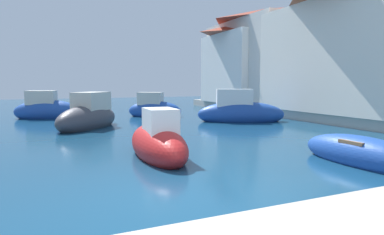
{
  "coord_description": "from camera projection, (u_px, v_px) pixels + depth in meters",
  "views": [
    {
      "loc": [
        -2.08,
        -5.14,
        1.95
      ],
      "look_at": [
        4.36,
        9.51,
        0.31
      ],
      "focal_mm": 31.4,
      "sensor_mm": 36.0,
      "label": 1
    }
  ],
  "objects": [
    {
      "name": "waterfront_building_main",
      "position": [
        370.0,
        45.0,
        16.82
      ],
      "size": [
        6.68,
        10.4,
        6.61
      ],
      "color": "silver",
      "rests_on": "quay_promenade"
    },
    {
      "name": "ground",
      "position": [
        183.0,
        198.0,
        5.71
      ],
      "size": [
        80.0,
        80.0,
        0.0
      ],
      "primitive_type": "plane",
      "color": "navy"
    },
    {
      "name": "moored_boat_8",
      "position": [
        360.0,
        154.0,
        8.09
      ],
      "size": [
        1.09,
        3.32,
        0.89
      ],
      "rotation": [
        0.0,
        0.0,
        4.74
      ],
      "color": "#1E479E",
      "rests_on": "ground"
    },
    {
      "name": "moored_boat_3",
      "position": [
        158.0,
        143.0,
        8.92
      ],
      "size": [
        1.41,
        3.59,
        1.55
      ],
      "rotation": [
        0.0,
        0.0,
        1.52
      ],
      "color": "#B21E1E",
      "rests_on": "ground"
    },
    {
      "name": "quayside_tree",
      "position": [
        370.0,
        51.0,
        18.25
      ],
      "size": [
        3.34,
        3.34,
        4.85
      ],
      "color": "brown",
      "rests_on": "quay_promenade"
    },
    {
      "name": "waterfront_building_annex",
      "position": [
        264.0,
        55.0,
        24.9
      ],
      "size": [
        5.8,
        8.89,
        6.88
      ],
      "color": "beige",
      "rests_on": "quay_promenade"
    },
    {
      "name": "moored_boat_4",
      "position": [
        240.0,
        112.0,
        17.08
      ],
      "size": [
        4.62,
        3.13,
        1.94
      ],
      "rotation": [
        0.0,
        0.0,
        5.87
      ],
      "color": "#1E479E",
      "rests_on": "ground"
    },
    {
      "name": "moored_boat_7",
      "position": [
        47.0,
        110.0,
        18.66
      ],
      "size": [
        3.79,
        2.36,
        1.83
      ],
      "rotation": [
        0.0,
        0.0,
        6.01
      ],
      "color": "#1E479E",
      "rests_on": "ground"
    },
    {
      "name": "moored_boat_2",
      "position": [
        154.0,
        109.0,
        19.63
      ],
      "size": [
        3.34,
        2.87,
        1.68
      ],
      "rotation": [
        0.0,
        0.0,
        5.68
      ],
      "color": "#1E479E",
      "rests_on": "ground"
    },
    {
      "name": "quay_promenade",
      "position": [
        378.0,
        164.0,
        7.08
      ],
      "size": [
        44.0,
        32.0,
        0.5
      ],
      "color": "#ADA89E",
      "rests_on": "ground"
    },
    {
      "name": "moored_boat_0",
      "position": [
        88.0,
        117.0,
        14.69
      ],
      "size": [
        3.65,
        3.96,
        1.84
      ],
      "rotation": [
        0.0,
        0.0,
        4.01
      ],
      "color": "#3F3F47",
      "rests_on": "ground"
    },
    {
      "name": "waterfront_building_far",
      "position": [
        256.0,
        61.0,
        25.93
      ],
      "size": [
        6.82,
        6.59,
        6.21
      ],
      "color": "white",
      "rests_on": "quay_promenade"
    }
  ]
}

